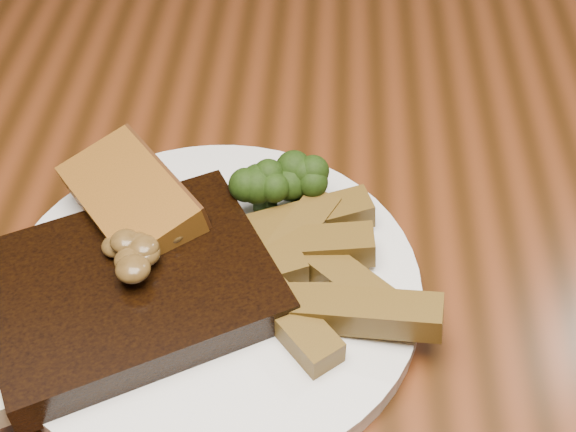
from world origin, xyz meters
name	(u,v)px	position (x,y,z in m)	size (l,w,h in m)	color
dining_table	(277,310)	(0.00, 0.00, 0.66)	(1.60, 0.90, 0.75)	#532610
chair_far	(170,65)	(-0.21, 0.65, 0.44)	(0.39, 0.39, 0.82)	black
plate	(213,290)	(-0.04, -0.06, 0.76)	(0.28, 0.28, 0.01)	white
steak	(130,288)	(-0.09, -0.08, 0.78)	(0.18, 0.14, 0.03)	black
steak_bone	(111,373)	(-0.09, -0.14, 0.77)	(0.15, 0.01, 0.02)	#BBB191
mushroom_pile	(135,246)	(-0.09, -0.07, 0.80)	(0.06, 0.06, 0.03)	brown
garlic_bread	(134,219)	(-0.10, -0.01, 0.77)	(0.11, 0.06, 0.02)	brown
potato_wedges	(292,288)	(0.02, -0.07, 0.77)	(0.12, 0.12, 0.02)	brown
broccoli_cluster	(297,188)	(0.01, 0.02, 0.78)	(0.07, 0.07, 0.04)	#1A320B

